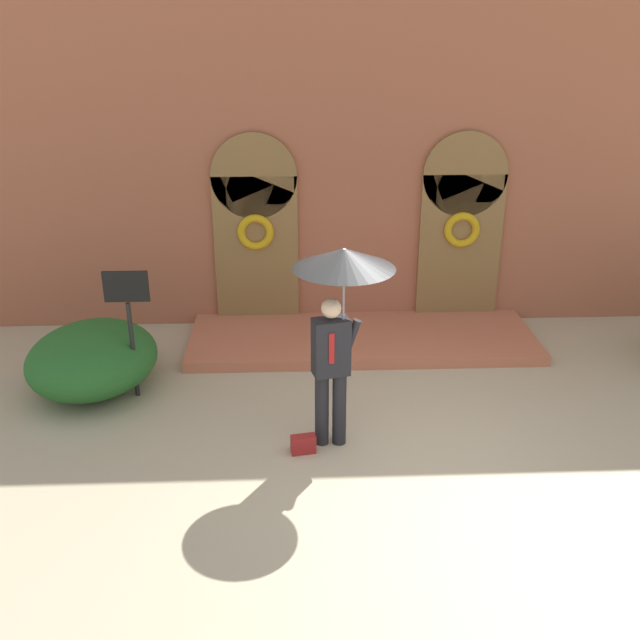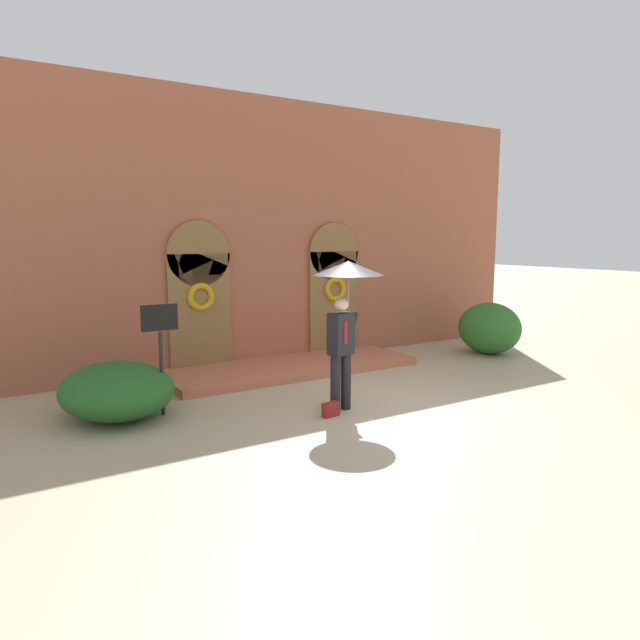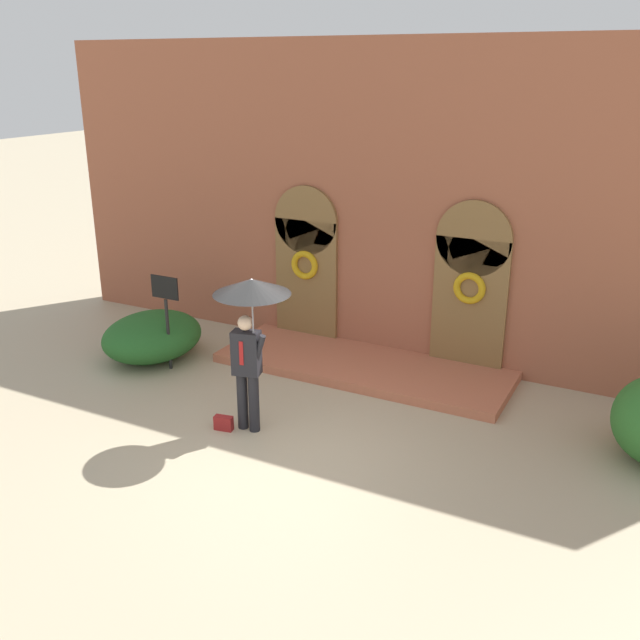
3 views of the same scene
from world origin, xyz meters
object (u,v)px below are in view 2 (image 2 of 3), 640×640
(sign_post, at_px, (160,341))
(person_with_umbrella, at_px, (346,290))
(shrub_right, at_px, (489,328))
(handbag, at_px, (331,409))
(shrub_left, at_px, (117,390))

(sign_post, bearing_deg, person_with_umbrella, -25.91)
(person_with_umbrella, bearing_deg, shrub_right, 18.90)
(handbag, bearing_deg, sign_post, 135.74)
(handbag, relative_size, shrub_left, 0.14)
(handbag, distance_m, sign_post, 2.80)
(handbag, distance_m, shrub_right, 6.16)
(shrub_left, distance_m, shrub_right, 8.56)
(handbag, xyz_separation_m, sign_post, (-2.15, 1.45, 1.05))
(shrub_left, bearing_deg, sign_post, -24.16)
(shrub_left, bearing_deg, handbag, -31.94)
(person_with_umbrella, height_order, sign_post, person_with_umbrella)
(sign_post, height_order, shrub_right, sign_post)
(person_with_umbrella, bearing_deg, handbag, -154.41)
(person_with_umbrella, xyz_separation_m, handbag, (-0.42, -0.20, -1.80))
(person_with_umbrella, relative_size, shrub_right, 1.54)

